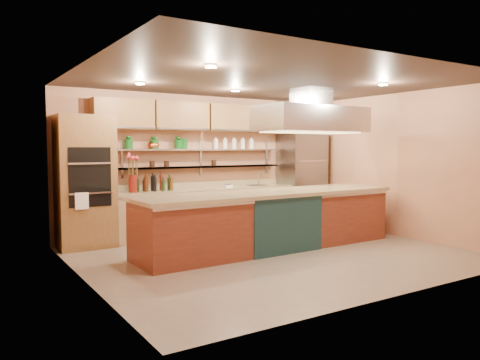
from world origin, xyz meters
TOP-DOWN VIEW (x-y plane):
  - floor at (0.00, 0.00)m, footprint 6.00×5.00m
  - ceiling at (0.00, 0.00)m, footprint 6.00×5.00m
  - wall_back at (0.00, 2.50)m, footprint 6.00×0.04m
  - wall_front at (0.00, -2.50)m, footprint 6.00×0.04m
  - wall_left at (-3.00, 0.00)m, footprint 0.04×5.00m
  - wall_right at (3.00, 0.00)m, footprint 0.04×5.00m
  - oven_stack at (-2.45, 2.18)m, footprint 0.95×0.64m
  - refrigerator at (2.35, 2.14)m, footprint 0.95×0.72m
  - back_counter at (-0.05, 2.20)m, footprint 3.84×0.64m
  - wall_shelf_lower at (-0.05, 2.37)m, footprint 3.60×0.26m
  - wall_shelf_upper at (-0.05, 2.37)m, footprint 3.60×0.26m
  - upper_cabinets at (0.00, 2.32)m, footprint 4.60×0.36m
  - range_hood at (1.11, 0.40)m, footprint 2.00×1.00m
  - ceiling_downlights at (0.00, 0.20)m, footprint 4.00×2.80m
  - island at (0.21, 0.40)m, footprint 4.77×1.14m
  - flower_vase at (-1.60, 2.15)m, footprint 0.22×0.22m
  - oil_bottle_cluster at (-1.20, 2.15)m, footprint 0.79×0.23m
  - kitchen_scale at (0.41, 2.15)m, footprint 0.19×0.16m
  - bar_faucet at (1.24, 2.25)m, footprint 0.04×0.04m
  - copper_kettle at (-1.15, 2.37)m, footprint 0.18×0.18m
  - green_canister at (-0.49, 2.37)m, footprint 0.18×0.18m

SIDE VIEW (x-z plane):
  - floor at x=0.00m, z-range -0.02..0.00m
  - back_counter at x=-0.05m, z-range 0.00..0.93m
  - island at x=0.21m, z-range 0.00..0.99m
  - kitchen_scale at x=0.41m, z-range 0.93..1.02m
  - bar_faucet at x=1.24m, z-range 0.93..1.16m
  - refrigerator at x=2.35m, z-range 0.00..2.10m
  - oil_bottle_cluster at x=-1.20m, z-range 0.93..1.18m
  - flower_vase at x=-1.60m, z-range 0.93..1.24m
  - oven_stack at x=-2.45m, z-range 0.00..2.30m
  - wall_shelf_lower at x=-0.05m, z-range 1.34..1.36m
  - wall_back at x=0.00m, z-range 0.00..2.80m
  - wall_front at x=0.00m, z-range 0.00..2.80m
  - wall_left at x=-3.00m, z-range 0.00..2.80m
  - wall_right at x=3.00m, z-range 0.00..2.80m
  - wall_shelf_upper at x=-0.05m, z-range 1.69..1.71m
  - copper_kettle at x=-1.15m, z-range 1.71..1.86m
  - green_canister at x=-0.49m, z-range 1.71..1.92m
  - range_hood at x=1.11m, z-range 2.02..2.48m
  - upper_cabinets at x=0.00m, z-range 2.08..2.62m
  - ceiling_downlights at x=0.00m, z-range 2.76..2.78m
  - ceiling at x=0.00m, z-range 2.79..2.81m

